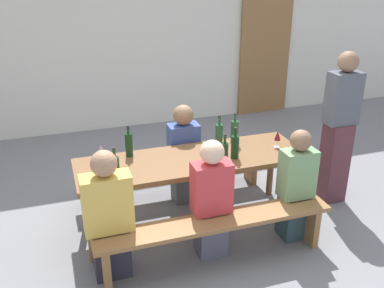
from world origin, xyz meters
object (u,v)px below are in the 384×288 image
(wine_bottle_1, at_px, (235,146))
(seated_guest_near_2, at_px, (296,187))
(wooden_door, at_px, (265,53))
(seated_guest_far_0, at_px, (184,155))
(wine_glass_0, at_px, (101,150))
(wine_glass_1, at_px, (278,136))
(bench_near, at_px, (216,228))
(wine_bottle_0, at_px, (225,153))
(wine_bottle_5, at_px, (129,144))
(tasting_table, at_px, (192,165))
(wine_bottle_3, at_px, (235,132))
(seated_guest_near_0, at_px, (109,218))
(bench_far, at_px, (174,166))
(wine_bottle_2, at_px, (219,135))
(wine_bottle_4, at_px, (115,170))
(standing_host, at_px, (339,131))
(seated_guest_near_1, at_px, (211,201))

(wine_bottle_1, relative_size, seated_guest_near_2, 0.28)
(wooden_door, distance_m, seated_guest_far_0, 3.36)
(wine_bottle_1, distance_m, wine_glass_0, 1.29)
(wine_glass_1, bearing_deg, bench_near, -145.24)
(wine_bottle_0, xyz_separation_m, seated_guest_near_2, (0.63, -0.29, -0.32))
(wine_bottle_5, bearing_deg, tasting_table, -23.50)
(wine_bottle_3, xyz_separation_m, seated_guest_near_0, (-1.44, -0.72, -0.32))
(seated_guest_near_0, bearing_deg, wine_glass_1, -75.10)
(wine_bottle_0, relative_size, seated_guest_near_0, 0.26)
(bench_far, height_order, wine_bottle_0, wine_bottle_0)
(wine_bottle_2, distance_m, wine_bottle_5, 0.92)
(bench_near, height_order, seated_guest_far_0, seated_guest_far_0)
(wine_bottle_4, bearing_deg, seated_guest_far_0, 42.20)
(wine_bottle_3, height_order, seated_guest_far_0, seated_guest_far_0)
(bench_near, xyz_separation_m, wine_bottle_0, (0.25, 0.44, 0.51))
(seated_guest_near_0, relative_size, seated_guest_far_0, 1.04)
(wine_bottle_1, xyz_separation_m, wine_bottle_2, (-0.04, 0.31, 0.01))
(wine_bottle_2, distance_m, wine_glass_0, 1.20)
(seated_guest_far_0, bearing_deg, standing_host, 71.87)
(tasting_table, distance_m, seated_guest_near_2, 1.02)
(tasting_table, xyz_separation_m, bench_far, (0.00, 0.66, -0.31))
(wine_bottle_0, relative_size, seated_guest_near_2, 0.27)
(standing_host, bearing_deg, seated_guest_near_1, 16.79)
(seated_guest_near_2, bearing_deg, bench_near, 99.75)
(wine_bottle_0, relative_size, standing_host, 0.18)
(wine_bottle_0, xyz_separation_m, wine_bottle_2, (0.11, 0.41, 0.01))
(seated_guest_near_1, bearing_deg, wine_bottle_3, -36.19)
(wine_bottle_4, height_order, wine_bottle_5, wine_bottle_4)
(wine_bottle_3, xyz_separation_m, wine_glass_1, (0.37, -0.24, -0.01))
(wine_glass_0, bearing_deg, wooden_door, 41.25)
(wine_bottle_2, height_order, wine_bottle_5, wine_bottle_2)
(wooden_door, bearing_deg, wine_bottle_1, -121.44)
(bench_near, distance_m, seated_guest_far_0, 1.18)
(wine_bottle_4, distance_m, seated_guest_near_1, 0.89)
(bench_far, bearing_deg, wine_bottle_1, -63.01)
(bench_far, xyz_separation_m, seated_guest_far_0, (0.07, -0.15, 0.19))
(wine_bottle_0, xyz_separation_m, seated_guest_near_0, (-1.15, -0.29, -0.31))
(tasting_table, bearing_deg, wine_bottle_3, 21.34)
(wine_bottle_4, xyz_separation_m, standing_host, (2.44, 0.26, -0.04))
(wine_bottle_2, bearing_deg, seated_guest_near_1, -116.24)
(wine_bottle_2, relative_size, seated_guest_far_0, 0.30)
(tasting_table, bearing_deg, wine_glass_1, -1.57)
(seated_guest_near_0, distance_m, standing_host, 2.62)
(bench_far, relative_size, seated_guest_near_1, 1.89)
(wooden_door, bearing_deg, standing_host, -102.01)
(wine_bottle_1, bearing_deg, wooden_door, 58.56)
(wine_bottle_0, height_order, wine_bottle_3, wine_bottle_3)
(seated_guest_near_0, height_order, seated_guest_near_1, seated_guest_near_0)
(tasting_table, relative_size, standing_host, 1.33)
(tasting_table, height_order, standing_host, standing_host)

